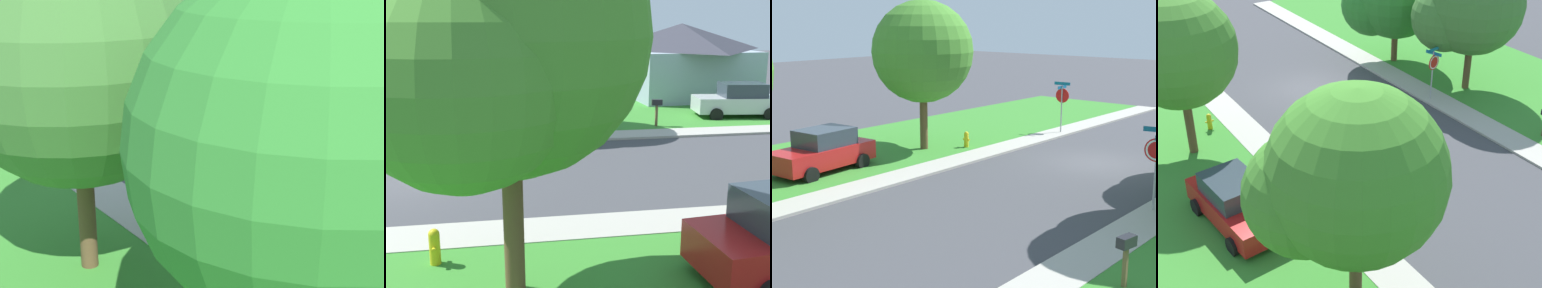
# 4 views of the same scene
# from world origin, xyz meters

# --- Properties ---
(ground_plane) EXTENTS (120.00, 120.00, 0.00)m
(ground_plane) POSITION_xyz_m (0.00, 0.00, 0.00)
(ground_plane) COLOR #424247
(sidewalk_east) EXTENTS (1.40, 56.00, 0.10)m
(sidewalk_east) POSITION_xyz_m (4.70, 12.00, 0.05)
(sidewalk_east) COLOR #ADA89E
(sidewalk_east) RESTS_ON ground
(stop_sign_near_corner) EXTENTS (0.92, 0.92, 2.77)m
(stop_sign_near_corner) POSITION_xyz_m (4.54, -4.48, 1.89)
(stop_sign_near_corner) COLOR #9E9EA3
(stop_sign_near_corner) RESTS_ON ground
(stop_sign_far_corner) EXTENTS (0.90, 0.90, 2.77)m
(stop_sign_far_corner) POSITION_xyz_m (-4.41, 4.58, 1.89)
(stop_sign_far_corner) COLOR #9E9EA3
(stop_sign_far_corner) RESTS_ON ground
(car_red_near_corner) EXTENTS (2.34, 4.45, 1.76)m
(car_red_near_corner) POSITION_xyz_m (7.64, 8.53, 0.87)
(car_red_near_corner) COLOR red
(car_red_near_corner) RESTS_ON ground
(tree_across_right) EXTENTS (4.97, 4.62, 6.89)m
(tree_across_right) POSITION_xyz_m (7.59, 2.92, 4.42)
(tree_across_right) COLOR brown
(tree_across_right) RESTS_ON ground
(tree_across_left) EXTENTS (5.09, 4.73, 6.88)m
(tree_across_left) POSITION_xyz_m (6.58, 13.79, 4.35)
(tree_across_left) COLOR brown
(tree_across_left) RESTS_ON ground
(tree_corner_large) EXTENTS (5.30, 4.93, 6.93)m
(tree_corner_large) POSITION_xyz_m (-6.57, 4.28, 4.30)
(tree_corner_large) COLOR brown
(tree_corner_large) RESTS_ON ground
(fire_hydrant) EXTENTS (0.38, 0.22, 0.83)m
(fire_hydrant) POSITION_xyz_m (6.03, 1.56, 0.44)
(fire_hydrant) COLOR gold
(fire_hydrant) RESTS_ON ground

